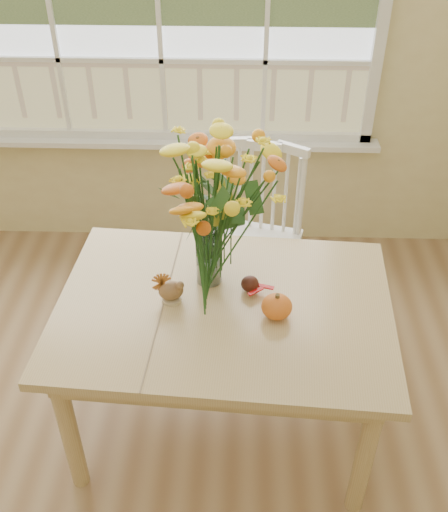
{
  "coord_description": "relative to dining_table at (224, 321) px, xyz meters",
  "views": [
    {
      "loc": [
        0.43,
        -0.92,
        2.25
      ],
      "look_at": [
        0.38,
        0.83,
        0.91
      ],
      "focal_mm": 42.0,
      "sensor_mm": 36.0,
      "label": 1
    }
  ],
  "objects": [
    {
      "name": "dark_gourd",
      "position": [
        0.1,
        0.08,
        0.12
      ],
      "size": [
        0.12,
        0.07,
        0.06
      ],
      "color": "#38160F",
      "rests_on": "dining_table"
    },
    {
      "name": "turkey_figurine",
      "position": [
        -0.2,
        0.02,
        0.14
      ],
      "size": [
        0.11,
        0.09,
        0.12
      ],
      "rotation": [
        0.0,
        0.0,
        0.23
      ],
      "color": "#CCB78C",
      "rests_on": "dining_table"
    },
    {
      "name": "wall_back",
      "position": [
        -0.38,
        1.44,
        0.75
      ],
      "size": [
        4.0,
        0.02,
        2.7
      ],
      "primitive_type": "cube",
      "color": "beige",
      "rests_on": "floor"
    },
    {
      "name": "flower_vase",
      "position": [
        -0.06,
        0.15,
        0.44
      ],
      "size": [
        0.48,
        0.48,
        0.58
      ],
      "color": "white",
      "rests_on": "dining_table"
    },
    {
      "name": "windsor_chair",
      "position": [
        0.14,
        0.76,
        -0.07
      ],
      "size": [
        0.52,
        0.51,
        0.94
      ],
      "rotation": [
        0.0,
        0.0,
        -0.24
      ],
      "color": "white",
      "rests_on": "floor"
    },
    {
      "name": "dining_table",
      "position": [
        0.0,
        0.0,
        0.0
      ],
      "size": [
        1.35,
        1.01,
        0.69
      ],
      "rotation": [
        0.0,
        0.0,
        -0.06
      ],
      "color": "tan",
      "rests_on": "floor"
    },
    {
      "name": "pumpkin",
      "position": [
        0.2,
        -0.06,
        0.14
      ],
      "size": [
        0.12,
        0.12,
        0.09
      ],
      "primitive_type": "ellipsoid",
      "color": "orange",
      "rests_on": "dining_table"
    }
  ]
}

